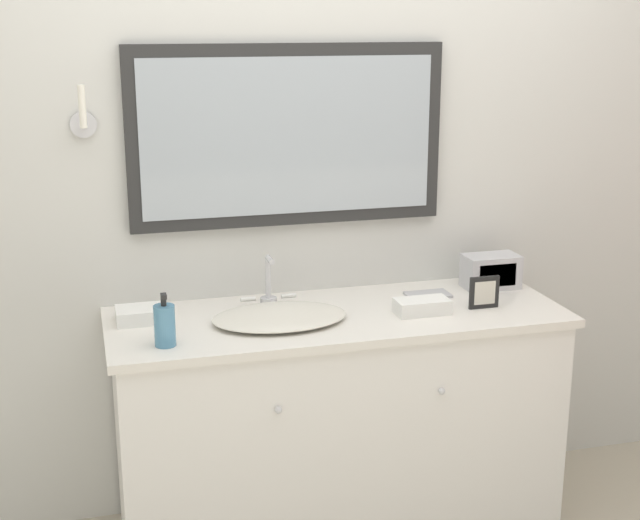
{
  "coord_description": "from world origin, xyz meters",
  "views": [
    {
      "loc": [
        -0.85,
        -2.54,
        1.86
      ],
      "look_at": [
        -0.07,
        0.32,
        1.04
      ],
      "focal_mm": 50.0,
      "sensor_mm": 36.0,
      "label": 1
    }
  ],
  "objects_px": {
    "soap_bottle": "(165,325)",
    "appliance_box": "(491,271)",
    "sink_basin": "(279,315)",
    "picture_frame": "(484,292)"
  },
  "relations": [
    {
      "from": "soap_bottle",
      "to": "appliance_box",
      "type": "bearing_deg",
      "value": 13.31
    },
    {
      "from": "soap_bottle",
      "to": "appliance_box",
      "type": "height_order",
      "value": "soap_bottle"
    },
    {
      "from": "sink_basin",
      "to": "picture_frame",
      "type": "bearing_deg",
      "value": -4.7
    },
    {
      "from": "soap_bottle",
      "to": "picture_frame",
      "type": "relative_size",
      "value": 1.49
    },
    {
      "from": "sink_basin",
      "to": "soap_bottle",
      "type": "relative_size",
      "value": 2.65
    },
    {
      "from": "sink_basin",
      "to": "soap_bottle",
      "type": "bearing_deg",
      "value": -161.0
    },
    {
      "from": "soap_bottle",
      "to": "appliance_box",
      "type": "distance_m",
      "value": 1.31
    },
    {
      "from": "soap_bottle",
      "to": "sink_basin",
      "type": "bearing_deg",
      "value": 19.0
    },
    {
      "from": "soap_bottle",
      "to": "picture_frame",
      "type": "distance_m",
      "value": 1.14
    },
    {
      "from": "sink_basin",
      "to": "picture_frame",
      "type": "distance_m",
      "value": 0.74
    }
  ]
}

